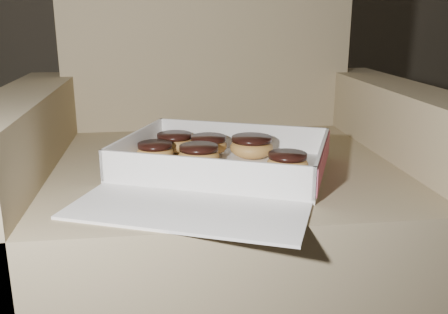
% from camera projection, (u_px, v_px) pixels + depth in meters
% --- Properties ---
extents(armchair, '(0.96, 0.81, 1.01)m').
position_uv_depth(armchair, '(219.00, 205.00, 1.19)').
color(armchair, '#998061').
rests_on(armchair, floor).
extents(bakery_box, '(0.54, 0.58, 0.07)m').
position_uv_depth(bakery_box, '(220.00, 170.00, 0.98)').
color(bakery_box, white).
rests_on(bakery_box, armchair).
extents(donut_a, '(0.09, 0.09, 0.05)m').
position_uv_depth(donut_a, '(252.00, 146.00, 1.07)').
color(donut_a, gold).
rests_on(donut_a, bakery_box).
extents(donut_b, '(0.08, 0.08, 0.04)m').
position_uv_depth(donut_b, '(287.00, 162.00, 0.97)').
color(donut_b, gold).
rests_on(donut_b, bakery_box).
extents(donut_c, '(0.08, 0.08, 0.04)m').
position_uv_depth(donut_c, '(155.00, 151.00, 1.05)').
color(donut_c, gold).
rests_on(donut_c, bakery_box).
extents(donut_d, '(0.08, 0.08, 0.04)m').
position_uv_depth(donut_d, '(175.00, 142.00, 1.12)').
color(donut_d, gold).
rests_on(donut_d, bakery_box).
extents(donut_e, '(0.08, 0.08, 0.04)m').
position_uv_depth(donut_e, '(208.00, 145.00, 1.10)').
color(donut_e, gold).
rests_on(donut_e, bakery_box).
extents(donut_f, '(0.08, 0.08, 0.04)m').
position_uv_depth(donut_f, '(199.00, 155.00, 1.01)').
color(donut_f, gold).
rests_on(donut_f, bakery_box).
extents(crumb_a, '(0.01, 0.01, 0.00)m').
position_uv_depth(crumb_a, '(152.00, 172.00, 0.98)').
color(crumb_a, black).
rests_on(crumb_a, bakery_box).
extents(crumb_b, '(0.01, 0.01, 0.00)m').
position_uv_depth(crumb_b, '(256.00, 175.00, 0.95)').
color(crumb_b, black).
rests_on(crumb_b, bakery_box).
extents(crumb_c, '(0.01, 0.01, 0.00)m').
position_uv_depth(crumb_c, '(238.00, 179.00, 0.93)').
color(crumb_c, black).
rests_on(crumb_c, bakery_box).
extents(crumb_d, '(0.01, 0.01, 0.00)m').
position_uv_depth(crumb_d, '(150.00, 169.00, 0.99)').
color(crumb_d, black).
rests_on(crumb_d, bakery_box).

